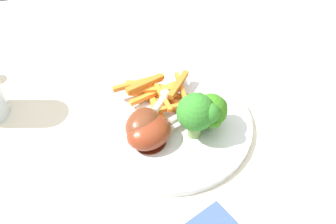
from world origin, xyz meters
name	(u,v)px	position (x,y,z in m)	size (l,w,h in m)	color
dining_table	(179,145)	(0.00, 0.00, 0.63)	(1.01, 0.88, 0.74)	silver
dinner_plate	(168,123)	(0.03, 0.04, 0.75)	(0.28, 0.28, 0.01)	silver
broccoli_floret_front	(201,113)	(-0.01, 0.08, 0.81)	(0.07, 0.06, 0.08)	#7DA256
broccoli_floret_middle	(211,110)	(-0.03, 0.07, 0.79)	(0.06, 0.06, 0.07)	#78B460
broccoli_floret_back	(198,110)	(-0.01, 0.06, 0.79)	(0.04, 0.05, 0.06)	#8CA25A
carrot_fries_pile	(158,93)	(0.04, -0.01, 0.77)	(0.14, 0.11, 0.03)	orange
chicken_drumstick_near	(145,123)	(0.07, 0.06, 0.78)	(0.10, 0.11, 0.05)	#4B1E11
chicken_drumstick_far	(151,132)	(0.07, 0.07, 0.78)	(0.12, 0.08, 0.04)	#5A1D0F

